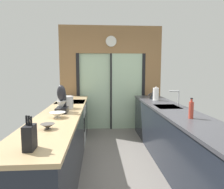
{
  "coord_description": "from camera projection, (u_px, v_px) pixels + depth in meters",
  "views": [
    {
      "loc": [
        -0.34,
        -2.95,
        1.55
      ],
      "look_at": [
        -0.07,
        0.99,
        1.09
      ],
      "focal_mm": 32.63,
      "sensor_mm": 36.0,
      "label": 1
    }
  ],
  "objects": [
    {
      "name": "stand_mixer",
      "position": [
        62.0,
        102.0,
        3.07
      ],
      "size": [
        0.17,
        0.27,
        0.42
      ],
      "color": "black",
      "rests_on": "left_counter_run"
    },
    {
      "name": "right_counter_run",
      "position": [
        173.0,
        136.0,
        3.43
      ],
      "size": [
        0.62,
        3.8,
        0.92
      ],
      "color": "#1E232D",
      "rests_on": "ground_plane"
    },
    {
      "name": "soap_bottle",
      "position": [
        191.0,
        110.0,
        2.69
      ],
      "size": [
        0.06,
        0.06,
        0.28
      ],
      "color": "#B23D2D",
      "rests_on": "right_counter_run"
    },
    {
      "name": "left_counter_run",
      "position": [
        62.0,
        142.0,
        3.14
      ],
      "size": [
        0.62,
        3.8,
        0.92
      ],
      "color": "#1E232D",
      "rests_on": "ground_plane"
    },
    {
      "name": "stock_pot",
      "position": [
        66.0,
        102.0,
        3.43
      ],
      "size": [
        0.26,
        0.26,
        0.23
      ],
      "color": "#B7BABC",
      "rests_on": "left_counter_run"
    },
    {
      "name": "ground_plane",
      "position": [
        117.0,
        157.0,
        3.72
      ],
      "size": [
        5.04,
        7.6,
        0.02
      ],
      "primitive_type": "cube",
      "color": "slate"
    },
    {
      "name": "mixing_bowl_far",
      "position": [
        58.0,
        115.0,
        2.75
      ],
      "size": [
        0.22,
        0.22,
        0.08
      ],
      "color": "silver",
      "rests_on": "left_counter_run"
    },
    {
      "name": "oven_range",
      "position": [
        71.0,
        124.0,
        4.25
      ],
      "size": [
        0.6,
        0.6,
        0.92
      ],
      "color": "#B7BABC",
      "rests_on": "ground_plane"
    },
    {
      "name": "kettle",
      "position": [
        153.0,
        95.0,
        4.57
      ],
      "size": [
        0.25,
        0.16,
        0.22
      ],
      "color": "black",
      "rests_on": "right_counter_run"
    },
    {
      "name": "back_wall_unit",
      "position": [
        111.0,
        72.0,
        5.32
      ],
      "size": [
        2.64,
        0.12,
        2.7
      ],
      "color": "olive",
      "rests_on": "ground_plane"
    },
    {
      "name": "mixing_bowl_near",
      "position": [
        48.0,
        126.0,
        2.21
      ],
      "size": [
        0.16,
        0.16,
        0.06
      ],
      "color": "#514C47",
      "rests_on": "left_counter_run"
    },
    {
      "name": "knife_block",
      "position": [
        30.0,
        137.0,
        1.63
      ],
      "size": [
        0.08,
        0.14,
        0.28
      ],
      "color": "black",
      "rests_on": "left_counter_run"
    },
    {
      "name": "paper_towel_roll",
      "position": [
        156.0,
        94.0,
        4.34
      ],
      "size": [
        0.14,
        0.14,
        0.3
      ],
      "color": "#B7BABC",
      "rests_on": "right_counter_run"
    },
    {
      "name": "sink_faucet",
      "position": [
        177.0,
        96.0,
        3.61
      ],
      "size": [
        0.19,
        0.02,
        0.29
      ],
      "color": "#B7BABC",
      "rests_on": "right_counter_run"
    }
  ]
}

